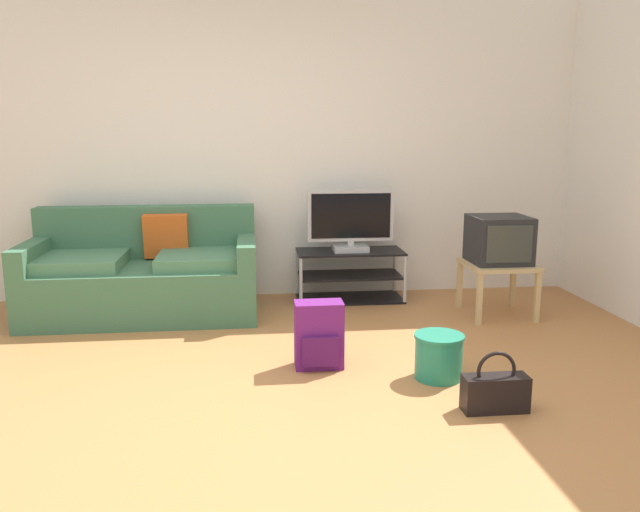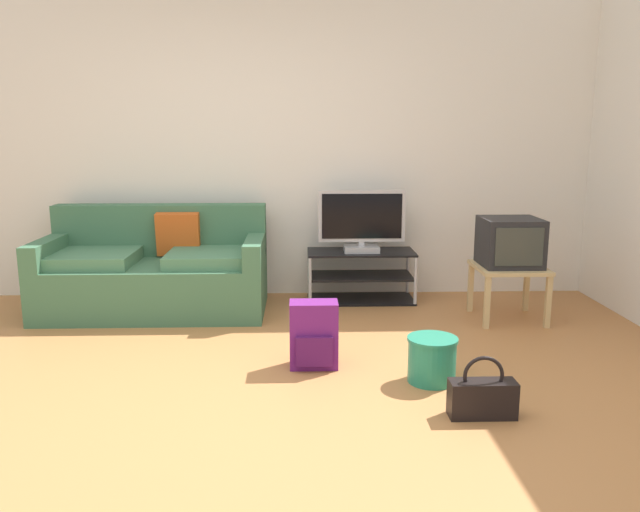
{
  "view_description": "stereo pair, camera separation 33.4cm",
  "coord_description": "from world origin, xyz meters",
  "px_view_note": "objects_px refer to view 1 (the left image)",
  "views": [
    {
      "loc": [
        0.06,
        -3.26,
        1.48
      ],
      "look_at": [
        0.53,
        0.95,
        0.64
      ],
      "focal_mm": 35.53,
      "sensor_mm": 36.0,
      "label": 1
    },
    {
      "loc": [
        0.39,
        -3.28,
        1.48
      ],
      "look_at": [
        0.53,
        0.95,
        0.64
      ],
      "focal_mm": 35.53,
      "sensor_mm": 36.0,
      "label": 2
    }
  ],
  "objects_px": {
    "tv_stand": "(350,275)",
    "cleaning_bucket": "(439,355)",
    "couch": "(144,275)",
    "crt_tv": "(499,239)",
    "flat_tv": "(351,221)",
    "side_table": "(498,271)",
    "backpack": "(319,335)",
    "handbag": "(495,391)"
  },
  "relations": [
    {
      "from": "flat_tv",
      "to": "cleaning_bucket",
      "type": "relative_size",
      "value": 2.48
    },
    {
      "from": "backpack",
      "to": "cleaning_bucket",
      "type": "relative_size",
      "value": 1.41
    },
    {
      "from": "tv_stand",
      "to": "cleaning_bucket",
      "type": "bearing_deg",
      "value": -82.35
    },
    {
      "from": "side_table",
      "to": "flat_tv",
      "type": "bearing_deg",
      "value": 152.22
    },
    {
      "from": "tv_stand",
      "to": "side_table",
      "type": "height_order",
      "value": "tv_stand"
    },
    {
      "from": "crt_tv",
      "to": "backpack",
      "type": "relative_size",
      "value": 1.04
    },
    {
      "from": "tv_stand",
      "to": "flat_tv",
      "type": "xyz_separation_m",
      "value": [
        -0.0,
        -0.02,
        0.49
      ]
    },
    {
      "from": "couch",
      "to": "crt_tv",
      "type": "height_order",
      "value": "couch"
    },
    {
      "from": "handbag",
      "to": "side_table",
      "type": "bearing_deg",
      "value": 68.17
    },
    {
      "from": "side_table",
      "to": "backpack",
      "type": "relative_size",
      "value": 1.24
    },
    {
      "from": "handbag",
      "to": "flat_tv",
      "type": "bearing_deg",
      "value": 100.22
    },
    {
      "from": "couch",
      "to": "backpack",
      "type": "relative_size",
      "value": 4.24
    },
    {
      "from": "backpack",
      "to": "handbag",
      "type": "distance_m",
      "value": 1.15
    },
    {
      "from": "couch",
      "to": "backpack",
      "type": "xyz_separation_m",
      "value": [
        1.28,
        -1.34,
        -0.12
      ]
    },
    {
      "from": "backpack",
      "to": "cleaning_bucket",
      "type": "height_order",
      "value": "backpack"
    },
    {
      "from": "side_table",
      "to": "crt_tv",
      "type": "height_order",
      "value": "crt_tv"
    },
    {
      "from": "side_table",
      "to": "handbag",
      "type": "relative_size",
      "value": 1.51
    },
    {
      "from": "backpack",
      "to": "handbag",
      "type": "height_order",
      "value": "backpack"
    },
    {
      "from": "couch",
      "to": "crt_tv",
      "type": "bearing_deg",
      "value": -6.83
    },
    {
      "from": "couch",
      "to": "flat_tv",
      "type": "distance_m",
      "value": 1.79
    },
    {
      "from": "couch",
      "to": "crt_tv",
      "type": "relative_size",
      "value": 4.06
    },
    {
      "from": "side_table",
      "to": "handbag",
      "type": "height_order",
      "value": "side_table"
    },
    {
      "from": "couch",
      "to": "backpack",
      "type": "bearing_deg",
      "value": -46.3
    },
    {
      "from": "crt_tv",
      "to": "backpack",
      "type": "bearing_deg",
      "value": -147.33
    },
    {
      "from": "side_table",
      "to": "cleaning_bucket",
      "type": "distance_m",
      "value": 1.53
    },
    {
      "from": "couch",
      "to": "tv_stand",
      "type": "distance_m",
      "value": 1.75
    },
    {
      "from": "tv_stand",
      "to": "flat_tv",
      "type": "relative_size",
      "value": 1.25
    },
    {
      "from": "flat_tv",
      "to": "backpack",
      "type": "height_order",
      "value": "flat_tv"
    },
    {
      "from": "couch",
      "to": "flat_tv",
      "type": "xyz_separation_m",
      "value": [
        1.73,
        0.23,
        0.38
      ]
    },
    {
      "from": "crt_tv",
      "to": "handbag",
      "type": "height_order",
      "value": "crt_tv"
    },
    {
      "from": "backpack",
      "to": "couch",
      "type": "bearing_deg",
      "value": 112.71
    },
    {
      "from": "flat_tv",
      "to": "crt_tv",
      "type": "relative_size",
      "value": 1.68
    },
    {
      "from": "couch",
      "to": "flat_tv",
      "type": "bearing_deg",
      "value": 7.54
    },
    {
      "from": "couch",
      "to": "cleaning_bucket",
      "type": "distance_m",
      "value": 2.56
    },
    {
      "from": "side_table",
      "to": "handbag",
      "type": "distance_m",
      "value": 1.88
    },
    {
      "from": "side_table",
      "to": "backpack",
      "type": "xyz_separation_m",
      "value": [
        -1.56,
        -0.98,
        -0.16
      ]
    },
    {
      "from": "cleaning_bucket",
      "to": "tv_stand",
      "type": "bearing_deg",
      "value": 97.65
    },
    {
      "from": "backpack",
      "to": "handbag",
      "type": "xyz_separation_m",
      "value": [
        0.87,
        -0.75,
        -0.1
      ]
    },
    {
      "from": "flat_tv",
      "to": "side_table",
      "type": "relative_size",
      "value": 1.42
    },
    {
      "from": "crt_tv",
      "to": "couch",
      "type": "bearing_deg",
      "value": 173.17
    },
    {
      "from": "crt_tv",
      "to": "handbag",
      "type": "relative_size",
      "value": 1.27
    },
    {
      "from": "handbag",
      "to": "cleaning_bucket",
      "type": "height_order",
      "value": "handbag"
    }
  ]
}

